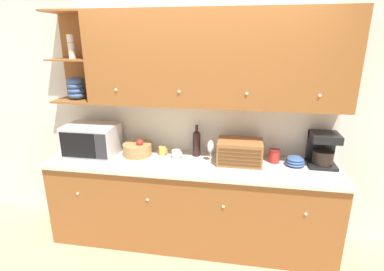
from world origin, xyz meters
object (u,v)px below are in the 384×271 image
Objects in this scene: fruit_basket at (138,149)px; storage_canister at (274,156)px; wine_glass at (211,147)px; wine_bottle at (197,142)px; microwave at (92,140)px; mug at (176,154)px; bowl_stack_on_counter at (295,161)px; mug_blue_second at (163,151)px; bread_box at (240,152)px; coffee_maker at (323,149)px.

fruit_basket is 1.41m from storage_canister.
wine_bottle is at bearing 141.85° from wine_glass.
mug is (0.91, 0.04, -0.12)m from microwave.
storage_canister is (0.63, 0.08, -0.08)m from wine_glass.
wine_bottle is at bearing 174.43° from bowl_stack_on_counter.
bowl_stack_on_counter is at bearing -1.99° from mug_blue_second.
bread_box reaches higher than storage_canister.
microwave is at bearing -172.16° from wine_bottle.
microwave is 5.57× the size of mug_blue_second.
mug_blue_second is (0.74, 0.10, -0.11)m from microwave.
bowl_stack_on_counter is 0.29m from coffee_maker.
wine_bottle is 0.78× the size of bread_box.
bread_box is at bearing -15.43° from wine_bottle.
bowl_stack_on_counter is at bearing 3.01° from bread_box.
storage_canister reaches higher than mug.
wine_bottle is (0.36, 0.05, 0.10)m from mug_blue_second.
wine_bottle reaches higher than wine_glass.
mug_blue_second is at bearing -179.77° from storage_canister.
mug_blue_second is 0.73× the size of storage_canister.
coffee_maker is at bearing 13.27° from bowl_stack_on_counter.
storage_canister is 0.69× the size of bowl_stack_on_counter.
storage_canister reaches higher than bowl_stack_on_counter.
mug_blue_second is 0.17m from mug.
wine_bottle is at bearing 178.33° from coffee_maker.
wine_bottle is at bearing 8.52° from fruit_basket.
wine_bottle is at bearing 164.57° from bread_box.
wine_glass is 0.67× the size of coffee_maker.
wine_glass is (0.35, -0.02, 0.11)m from mug.
wine_glass is at bearing -2.49° from fruit_basket.
fruit_basket is (0.48, 0.06, -0.10)m from microwave.
mug is 0.47× the size of wine_glass.
microwave is 1.55m from bread_box.
microwave is 2.09m from bowl_stack_on_counter.
wine_bottle reaches higher than mug_blue_second.
mug_blue_second reaches higher than mug.
coffee_maker is at bearing 1.10° from storage_canister.
microwave reaches higher than storage_canister.
coffee_maker is at bearing -1.67° from wine_bottle.
bowl_stack_on_counter is (0.54, 0.03, -0.07)m from bread_box.
fruit_basket is 3.16× the size of mug_blue_second.
wine_bottle is 0.20m from wine_glass.
microwave reaches higher than mug_blue_second.
mug_blue_second is 0.22× the size of bread_box.
bowl_stack_on_counter is at bearing -5.57° from wine_bottle.
coffee_maker is (1.60, 0.01, 0.12)m from mug_blue_second.
mug_blue_second is 0.92× the size of mug.
storage_canister is at bearing -3.24° from wine_bottle.
bread_box is at bearing -173.64° from coffee_maker.
microwave is 0.76m from mug_blue_second.
fruit_basket is at bearing -171.48° from wine_bottle.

